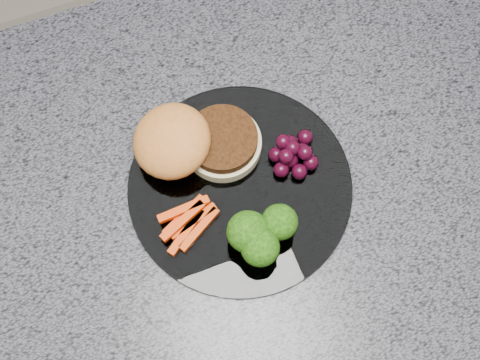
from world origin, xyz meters
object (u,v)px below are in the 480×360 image
Objects in this scene: plate at (240,187)px; grape_bunch at (294,154)px; island_cabinet at (208,282)px; burger at (190,143)px.

grape_bunch reaches higher than plate.
plate is 4.36× the size of grape_bunch.
burger is at bearing 68.10° from island_cabinet.
island_cabinet is at bearing 173.41° from plate.
plate is 0.07m from grape_bunch.
plate is 0.08m from burger.
grape_bunch is (0.13, 0.00, 0.49)m from island_cabinet.
burger is at bearing 121.21° from plate.
plate is 1.73× the size of burger.
burger is (-0.04, 0.06, 0.02)m from plate.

